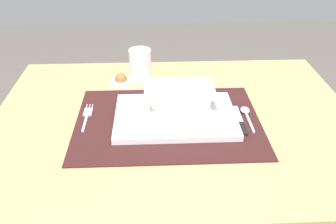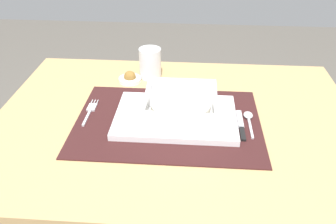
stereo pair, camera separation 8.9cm
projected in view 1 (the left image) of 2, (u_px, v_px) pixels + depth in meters
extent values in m
cube|color=tan|center=(175.00, 123.00, 0.93)|extent=(0.95, 0.70, 0.03)
cube|color=#A48252|center=(59.00, 162.00, 1.37)|extent=(0.05, 0.05, 0.72)
cube|color=#A48252|center=(277.00, 156.00, 1.40)|extent=(0.05, 0.05, 0.72)
cube|color=#381919|center=(168.00, 121.00, 0.91)|extent=(0.47, 0.34, 0.00)
cube|color=white|center=(174.00, 116.00, 0.91)|extent=(0.31, 0.21, 0.02)
cube|color=white|center=(180.00, 112.00, 0.90)|extent=(0.18, 0.18, 0.01)
cube|color=white|center=(146.00, 103.00, 0.89)|extent=(0.01, 0.18, 0.05)
cube|color=white|center=(214.00, 101.00, 0.89)|extent=(0.01, 0.18, 0.05)
cube|color=white|center=(183.00, 121.00, 0.82)|extent=(0.16, 0.01, 0.05)
cube|color=white|center=(178.00, 86.00, 0.96)|extent=(0.16, 0.01, 0.05)
cylinder|color=silver|center=(180.00, 106.00, 0.89)|extent=(0.15, 0.15, 0.03)
cube|color=silver|center=(85.00, 123.00, 0.89)|extent=(0.01, 0.07, 0.00)
cube|color=silver|center=(88.00, 112.00, 0.94)|extent=(0.02, 0.04, 0.00)
cylinder|color=silver|center=(87.00, 107.00, 0.96)|extent=(0.00, 0.02, 0.00)
cylinder|color=silver|center=(90.00, 107.00, 0.96)|extent=(0.00, 0.02, 0.00)
cylinder|color=silver|center=(92.00, 107.00, 0.96)|extent=(0.00, 0.02, 0.00)
cube|color=silver|center=(250.00, 123.00, 0.89)|extent=(0.01, 0.08, 0.00)
ellipsoid|color=silver|center=(245.00, 110.00, 0.94)|extent=(0.02, 0.03, 0.01)
cube|color=black|center=(243.00, 129.00, 0.87)|extent=(0.01, 0.05, 0.01)
cube|color=silver|center=(238.00, 114.00, 0.93)|extent=(0.01, 0.08, 0.00)
cylinder|color=white|center=(140.00, 64.00, 1.09)|extent=(0.07, 0.07, 0.09)
cylinder|color=#C64C1E|center=(140.00, 68.00, 1.10)|extent=(0.06, 0.06, 0.07)
cylinder|color=white|center=(121.00, 82.00, 1.08)|extent=(0.07, 0.07, 0.01)
sphere|color=olive|center=(121.00, 79.00, 1.08)|extent=(0.04, 0.04, 0.04)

